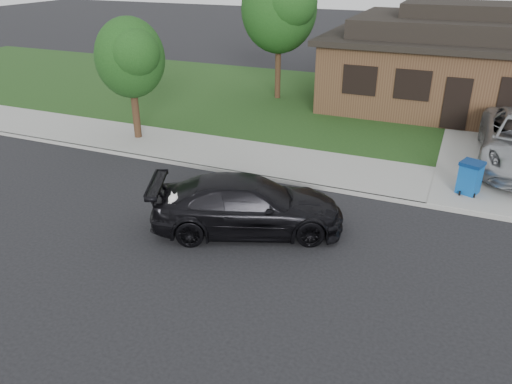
% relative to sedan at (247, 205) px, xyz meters
% --- Properties ---
extents(ground, '(120.00, 120.00, 0.00)m').
position_rel_sedan_xyz_m(ground, '(0.56, -0.28, -0.73)').
color(ground, black).
rests_on(ground, ground).
extents(sidewalk, '(60.00, 3.00, 0.12)m').
position_rel_sedan_xyz_m(sidewalk, '(0.56, 4.72, -0.67)').
color(sidewalk, gray).
rests_on(sidewalk, ground).
extents(curb, '(60.00, 0.12, 0.12)m').
position_rel_sedan_xyz_m(curb, '(0.56, 3.22, -0.67)').
color(curb, gray).
rests_on(curb, ground).
extents(lawn, '(60.00, 13.00, 0.13)m').
position_rel_sedan_xyz_m(lawn, '(0.56, 12.72, -0.67)').
color(lawn, '#193814').
rests_on(lawn, ground).
extents(driveway, '(4.50, 13.00, 0.14)m').
position_rel_sedan_xyz_m(driveway, '(6.56, 9.72, -0.66)').
color(driveway, gray).
rests_on(driveway, ground).
extents(sedan, '(5.45, 3.86, 1.46)m').
position_rel_sedan_xyz_m(sedan, '(0.00, 0.00, 0.00)').
color(sedan, black).
rests_on(sedan, ground).
extents(recycling_bin, '(0.78, 0.78, 1.02)m').
position_rel_sedan_xyz_m(recycling_bin, '(5.37, 4.44, -0.10)').
color(recycling_bin, '#0D4895').
rests_on(recycling_bin, sidewalk).
extents(house, '(12.60, 8.60, 4.65)m').
position_rel_sedan_xyz_m(house, '(4.56, 14.72, 1.40)').
color(house, '#422B1C').
rests_on(house, ground).
extents(tree_0, '(3.78, 3.60, 6.34)m').
position_rel_sedan_xyz_m(tree_0, '(-3.77, 12.60, 3.75)').
color(tree_0, '#332114').
rests_on(tree_0, ground).
extents(tree_2, '(2.73, 2.60, 4.59)m').
position_rel_sedan_xyz_m(tree_2, '(-6.82, 4.83, 2.53)').
color(tree_2, '#332114').
rests_on(tree_2, ground).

